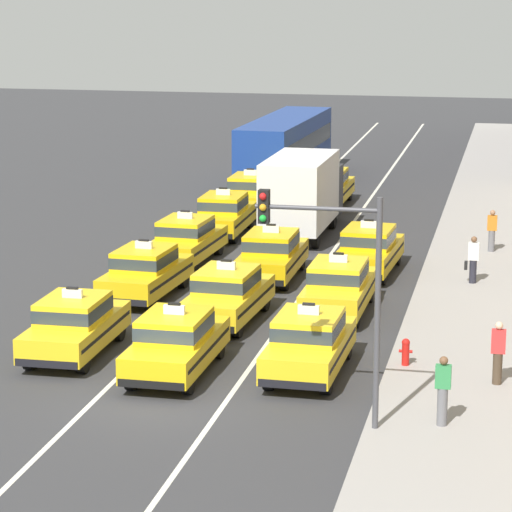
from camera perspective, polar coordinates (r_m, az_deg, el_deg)
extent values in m
plane|color=#353538|center=(31.31, -4.33, -6.54)|extent=(160.00, 160.00, 0.00)
cube|color=silver|center=(50.43, 0.30, 0.93)|extent=(0.14, 80.00, 0.01)
cube|color=silver|center=(49.89, 3.90, 0.77)|extent=(0.14, 80.00, 0.01)
cube|color=#9E9993|center=(44.54, 10.12, -0.77)|extent=(4.00, 90.00, 0.15)
cylinder|color=black|center=(36.73, -8.45, -3.20)|extent=(0.24, 0.64, 0.64)
cylinder|color=black|center=(36.26, -6.26, -3.35)|extent=(0.24, 0.64, 0.64)
cylinder|color=black|center=(33.99, -10.22, -4.57)|extent=(0.24, 0.64, 0.64)
cylinder|color=black|center=(33.48, -7.87, -4.76)|extent=(0.24, 0.64, 0.64)
cube|color=yellow|center=(35.00, -8.19, -3.39)|extent=(1.83, 4.51, 0.70)
cube|color=black|center=(34.99, -8.19, -3.31)|extent=(1.84, 4.15, 0.10)
cube|color=yellow|center=(34.69, -8.31, -2.40)|extent=(1.61, 2.11, 0.64)
cube|color=#2D3842|center=(34.69, -8.31, -2.40)|extent=(1.63, 2.13, 0.35)
cube|color=white|center=(34.58, -8.33, -1.69)|extent=(0.56, 0.12, 0.24)
cube|color=black|center=(34.54, -8.34, -1.45)|extent=(0.32, 0.11, 0.06)
cube|color=black|center=(37.08, -7.03, -2.84)|extent=(1.71, 0.15, 0.20)
cube|color=black|center=(33.10, -9.47, -4.84)|extent=(1.71, 0.15, 0.20)
cylinder|color=black|center=(42.60, -5.22, -0.89)|extent=(0.28, 0.65, 0.64)
cylinder|color=black|center=(42.11, -3.34, -1.02)|extent=(0.28, 0.65, 0.64)
cylinder|color=black|center=(39.84, -6.77, -1.89)|extent=(0.28, 0.65, 0.64)
cylinder|color=black|center=(39.32, -4.77, -2.04)|extent=(0.28, 0.65, 0.64)
cube|color=yellow|center=(40.87, -5.01, -0.97)|extent=(2.07, 4.60, 0.70)
cube|color=black|center=(40.86, -5.01, -0.90)|extent=(2.07, 4.24, 0.10)
cube|color=yellow|center=(40.58, -5.10, -0.10)|extent=(1.72, 2.19, 0.64)
cube|color=#2D3842|center=(40.58, -5.10, -0.10)|extent=(1.75, 2.21, 0.35)
cube|color=white|center=(40.49, -5.12, 0.51)|extent=(0.57, 0.15, 0.24)
cube|color=black|center=(40.46, -5.12, 0.72)|extent=(0.33, 0.13, 0.06)
cube|color=black|center=(42.95, -3.98, -0.62)|extent=(1.72, 0.24, 0.20)
cube|color=black|center=(38.94, -6.14, -2.07)|extent=(1.72, 0.24, 0.20)
cylinder|color=black|center=(47.43, -3.42, 0.54)|extent=(0.27, 0.65, 0.64)
cylinder|color=black|center=(46.99, -1.72, 0.44)|extent=(0.27, 0.65, 0.64)
cylinder|color=black|center=(44.61, -4.67, -0.26)|extent=(0.27, 0.65, 0.64)
cylinder|color=black|center=(44.14, -2.87, -0.37)|extent=(0.27, 0.65, 0.64)
cube|color=yellow|center=(45.71, -3.16, 0.53)|extent=(2.04, 4.59, 0.70)
cube|color=black|center=(45.70, -3.16, 0.59)|extent=(2.04, 4.23, 0.10)
cube|color=yellow|center=(45.44, -3.23, 1.31)|extent=(1.71, 2.18, 0.64)
cube|color=#2D3842|center=(45.44, -3.23, 1.31)|extent=(1.73, 2.20, 0.35)
cube|color=white|center=(45.35, -3.24, 1.86)|extent=(0.57, 0.15, 0.24)
cube|color=black|center=(45.32, -3.24, 2.04)|extent=(0.33, 0.13, 0.06)
cube|color=black|center=(47.82, -2.33, 0.77)|extent=(1.72, 0.23, 0.20)
cube|color=black|center=(43.73, -4.06, -0.38)|extent=(1.72, 0.23, 0.20)
cylinder|color=black|center=(52.21, -1.86, 1.68)|extent=(0.24, 0.64, 0.64)
cylinder|color=black|center=(51.89, -0.27, 1.62)|extent=(0.24, 0.64, 0.64)
cylinder|color=black|center=(49.30, -2.69, 1.01)|extent=(0.24, 0.64, 0.64)
cylinder|color=black|center=(48.96, -1.02, 0.94)|extent=(0.24, 0.64, 0.64)
cube|color=yellow|center=(50.51, -1.45, 1.71)|extent=(1.82, 4.51, 0.70)
cube|color=black|center=(50.50, -1.45, 1.77)|extent=(1.84, 4.15, 0.10)
cube|color=yellow|center=(50.25, -1.50, 2.43)|extent=(1.61, 2.11, 0.64)
cube|color=#2D3842|center=(50.25, -1.50, 2.43)|extent=(1.63, 2.13, 0.35)
cube|color=white|center=(50.17, -1.50, 2.93)|extent=(0.56, 0.12, 0.24)
cube|color=black|center=(50.15, -1.50, 3.09)|extent=(0.32, 0.11, 0.06)
cube|color=black|center=(52.68, -0.90, 1.89)|extent=(1.71, 0.15, 0.20)
cube|color=black|center=(48.46, -2.05, 0.93)|extent=(1.71, 0.15, 0.20)
cylinder|color=black|center=(57.12, -0.62, 2.64)|extent=(0.24, 0.64, 0.64)
cylinder|color=black|center=(56.82, 0.84, 2.59)|extent=(0.24, 0.64, 0.64)
cylinder|color=black|center=(54.19, -1.33, 2.09)|extent=(0.24, 0.64, 0.64)
cylinder|color=black|center=(53.87, 0.19, 2.03)|extent=(0.24, 0.64, 0.64)
cube|color=yellow|center=(55.43, -0.22, 2.70)|extent=(1.81, 4.51, 0.70)
cube|color=black|center=(55.42, -0.22, 2.75)|extent=(1.83, 4.15, 0.10)
cube|color=yellow|center=(55.17, -0.26, 3.36)|extent=(1.61, 2.11, 0.64)
cube|color=#2D3842|center=(55.17, -0.26, 3.36)|extent=(1.63, 2.13, 0.35)
cube|color=white|center=(55.10, -0.26, 3.81)|extent=(0.56, 0.12, 0.24)
cube|color=black|center=(55.08, -0.26, 3.97)|extent=(0.32, 0.11, 0.06)
cube|color=black|center=(57.60, 0.25, 2.83)|extent=(1.71, 0.15, 0.20)
cube|color=black|center=(53.36, -0.74, 2.03)|extent=(1.71, 0.15, 0.20)
cylinder|color=black|center=(67.24, 1.15, 4.17)|extent=(0.27, 0.65, 0.64)
cylinder|color=black|center=(66.81, 2.83, 4.10)|extent=(0.27, 0.65, 0.64)
cylinder|color=black|center=(60.80, -0.31, 3.26)|extent=(0.27, 0.65, 0.64)
cylinder|color=black|center=(60.33, 1.53, 3.18)|extent=(0.27, 0.65, 0.64)
cube|color=navy|center=(63.57, 1.34, 4.99)|extent=(2.97, 11.30, 2.90)
cube|color=#2D3842|center=(63.54, 1.34, 5.21)|extent=(2.97, 10.85, 0.84)
cube|color=black|center=(68.80, 2.40, 6.58)|extent=(2.13, 0.17, 0.36)
cylinder|color=black|center=(34.80, -4.08, -3.99)|extent=(0.25, 0.64, 0.64)
cylinder|color=black|center=(34.42, -1.72, -4.15)|extent=(0.25, 0.64, 0.64)
cylinder|color=black|center=(32.02, -5.67, -5.51)|extent=(0.25, 0.64, 0.64)
cylinder|color=black|center=(31.61, -3.11, -5.72)|extent=(0.25, 0.64, 0.64)
cube|color=yellow|center=(33.10, -3.63, -4.23)|extent=(1.85, 4.52, 0.70)
cube|color=black|center=(33.08, -3.63, -4.15)|extent=(1.87, 4.16, 0.10)
cube|color=yellow|center=(32.77, -3.72, -3.19)|extent=(1.63, 2.12, 0.64)
cube|color=#2D3842|center=(32.77, -3.72, -3.19)|extent=(1.65, 2.14, 0.35)
cube|color=white|center=(32.65, -3.73, -2.44)|extent=(0.56, 0.13, 0.24)
cube|color=black|center=(32.61, -3.73, -2.19)|extent=(0.32, 0.11, 0.06)
cube|color=black|center=(35.20, -2.61, -3.60)|extent=(1.71, 0.16, 0.20)
cube|color=black|center=(31.16, -4.77, -5.82)|extent=(1.71, 0.16, 0.20)
cylinder|color=black|center=(39.60, -1.68, -1.89)|extent=(0.27, 0.65, 0.64)
cylinder|color=black|center=(39.21, 0.38, -2.04)|extent=(0.27, 0.65, 0.64)
cylinder|color=black|center=(36.79, -3.06, -3.05)|extent=(0.27, 0.65, 0.64)
cylinder|color=black|center=(36.37, -0.85, -3.22)|extent=(0.27, 0.65, 0.64)
cube|color=yellow|center=(37.89, -1.29, -2.02)|extent=(2.04, 4.59, 0.70)
cube|color=black|center=(37.88, -1.29, -1.95)|extent=(2.04, 4.23, 0.10)
cube|color=yellow|center=(37.59, -1.36, -1.09)|extent=(1.71, 2.18, 0.64)
cube|color=#2D3842|center=(37.59, -1.36, -1.09)|extent=(1.73, 2.21, 0.35)
cube|color=white|center=(37.48, -1.36, -0.43)|extent=(0.57, 0.15, 0.24)
cube|color=black|center=(37.45, -1.36, -0.21)|extent=(0.33, 0.13, 0.06)
cube|color=black|center=(40.01, -0.39, -1.59)|extent=(1.72, 0.23, 0.20)
cube|color=black|center=(35.92, -2.28, -3.27)|extent=(1.72, 0.23, 0.20)
cylinder|color=black|center=(44.89, 0.19, -0.14)|extent=(0.24, 0.64, 0.64)
cylinder|color=black|center=(44.61, 2.04, -0.23)|extent=(0.24, 0.64, 0.64)
cylinder|color=black|center=(41.98, -0.68, -1.05)|extent=(0.24, 0.64, 0.64)
cylinder|color=black|center=(41.69, 1.30, -1.15)|extent=(0.24, 0.64, 0.64)
cube|color=yellow|center=(43.20, 0.72, -0.17)|extent=(1.81, 4.50, 0.70)
cube|color=black|center=(43.19, 0.72, -0.11)|extent=(1.83, 4.14, 0.10)
cube|color=yellow|center=(42.92, 0.69, 0.66)|extent=(1.60, 2.10, 0.64)
cube|color=#2D3842|center=(42.92, 0.69, 0.66)|extent=(1.62, 2.12, 0.35)
cube|color=white|center=(42.83, 0.69, 1.23)|extent=(0.56, 0.12, 0.24)
cube|color=black|center=(42.80, 0.69, 1.43)|extent=(0.32, 0.11, 0.06)
cube|color=black|center=(45.38, 1.28, 0.13)|extent=(1.71, 0.14, 0.20)
cube|color=black|center=(41.16, 0.11, -1.18)|extent=(1.71, 0.14, 0.20)
cylinder|color=black|center=(52.25, 1.44, 1.69)|extent=(0.25, 0.64, 0.64)
cylinder|color=black|center=(51.91, 3.49, 1.60)|extent=(0.25, 0.64, 0.64)
cylinder|color=black|center=(48.51, 0.51, 0.83)|extent=(0.25, 0.64, 0.64)
cylinder|color=black|center=(48.14, 2.72, 0.73)|extent=(0.25, 0.64, 0.64)
cube|color=black|center=(52.83, 2.67, 2.96)|extent=(2.13, 2.23, 2.10)
cube|color=#2D3842|center=(53.82, 2.87, 3.46)|extent=(1.93, 0.09, 0.76)
cube|color=silver|center=(49.58, 1.99, 2.97)|extent=(2.38, 5.24, 2.70)
cylinder|color=black|center=(58.75, 2.81, 2.91)|extent=(0.25, 0.64, 0.64)
cylinder|color=black|center=(58.51, 4.24, 2.85)|extent=(0.25, 0.64, 0.64)
cylinder|color=black|center=(55.79, 2.25, 2.39)|extent=(0.25, 0.64, 0.64)
cylinder|color=black|center=(55.54, 3.75, 2.33)|extent=(0.25, 0.64, 0.64)
cube|color=yellow|center=(57.08, 3.27, 2.97)|extent=(1.87, 4.53, 0.70)
cube|color=black|center=(57.07, 3.27, 3.02)|extent=(1.89, 4.17, 0.10)
cube|color=yellow|center=(56.83, 3.25, 3.61)|extent=(1.63, 2.13, 0.64)
cube|color=#2D3842|center=(56.83, 3.25, 3.61)|extent=(1.65, 2.15, 0.35)
cube|color=white|center=(56.76, 3.26, 4.05)|extent=(0.56, 0.13, 0.24)
cube|color=black|center=(56.74, 3.26, 4.20)|extent=(0.32, 0.12, 0.06)
cube|color=black|center=(59.27, 3.63, 3.09)|extent=(1.71, 0.17, 0.20)
cube|color=black|center=(54.98, 2.88, 2.34)|extent=(1.71, 0.17, 0.20)
cylinder|color=black|center=(34.72, 1.71, -4.00)|extent=(0.25, 0.64, 0.64)
cylinder|color=black|center=(34.47, 4.12, -4.16)|extent=(0.25, 0.64, 0.64)
cylinder|color=black|center=(31.86, 0.60, -5.55)|extent=(0.25, 0.64, 0.64)
cylinder|color=black|center=(31.59, 3.22, -5.73)|extent=(0.25, 0.64, 0.64)
cube|color=yellow|center=(33.04, 2.44, -4.25)|extent=(1.89, 4.54, 0.70)
cube|color=black|center=(33.03, 2.44, -4.16)|extent=(1.91, 4.18, 0.10)
cube|color=yellow|center=(32.71, 2.40, -3.20)|extent=(1.64, 2.13, 0.64)
cube|color=#2D3842|center=(32.71, 2.40, -3.20)|extent=(1.66, 2.15, 0.35)
cube|color=white|center=(32.59, 2.40, -2.46)|extent=(0.56, 0.13, 0.24)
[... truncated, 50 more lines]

